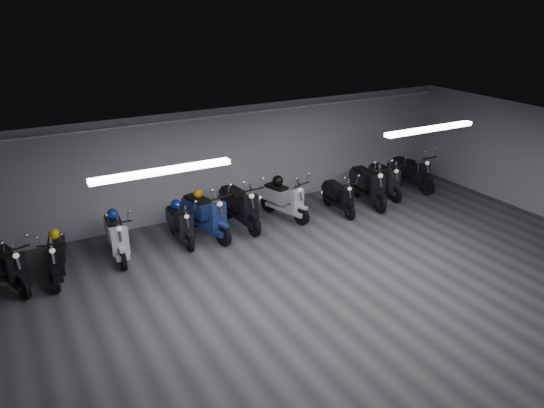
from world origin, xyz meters
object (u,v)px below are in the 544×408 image
helmet_3 (198,193)px  scooter_10 (412,167)px  scooter_4 (205,208)px  helmet_4 (176,204)px  scooter_2 (116,230)px  scooter_5 (240,199)px  scooter_7 (339,191)px  helmet_2 (54,234)px  scooter_6 (285,194)px  scooter_9 (385,174)px  scooter_8 (369,179)px  scooter_1 (55,251)px  scooter_0 (7,259)px  helmet_1 (113,214)px  helmet_0 (278,181)px  scooter_3 (180,218)px

helmet_3 → scooter_10: bearing=-1.1°
scooter_4 → scooter_10: size_ratio=1.07×
helmet_4 → scooter_2: bearing=-168.9°
scooter_4 → scooter_5: (0.96, 0.12, -0.00)m
scooter_7 → helmet_2: bearing=-177.9°
scooter_2 → helmet_2: (-1.26, -0.08, 0.22)m
scooter_6 → scooter_9: (3.37, 0.03, -0.01)m
scooter_4 → scooter_7: (3.67, -0.32, -0.14)m
scooter_4 → scooter_6: scooter_4 is taller
scooter_6 → scooter_8: size_ratio=0.91×
scooter_1 → scooter_10: size_ratio=0.91×
helmet_4 → scooter_5: bearing=-3.7°
scooter_5 → scooter_9: bearing=-4.8°
scooter_0 → helmet_1: (2.21, 0.53, 0.30)m
helmet_1 → helmet_2: 1.32m
scooter_2 → helmet_3: (2.06, 0.34, 0.37)m
scooter_10 → scooter_4: bearing=174.4°
scooter_6 → helmet_0: scooter_6 is taller
scooter_10 → helmet_1: scooter_10 is taller
helmet_1 → helmet_2: bearing=-165.4°
scooter_7 → helmet_1: size_ratio=6.58×
scooter_5 → helmet_3: (-1.03, 0.15, 0.30)m
helmet_2 → scooter_2: bearing=3.8°
scooter_1 → scooter_0: bearing=-171.7°
scooter_1 → scooter_2: scooter_2 is taller
scooter_9 → helmet_2: (-8.97, -0.23, 0.23)m
scooter_1 → scooter_4: 3.46m
scooter_7 → helmet_3: size_ratio=7.12×
scooter_4 → helmet_2: bearing=168.9°
scooter_2 → scooter_10: size_ratio=0.97×
scooter_4 → scooter_9: bearing=-12.9°
scooter_0 → helmet_4: scooter_0 is taller
scooter_1 → scooter_9: scooter_9 is taller
helmet_2 → scooter_6: bearing=2.1°
helmet_1 → scooter_3: bearing=-7.2°
scooter_2 → scooter_4: (2.13, 0.07, 0.07)m
scooter_1 → helmet_3: scooter_1 is taller
scooter_10 → scooter_6: bearing=174.4°
scooter_8 → helmet_4: size_ratio=7.94×
scooter_3 → scooter_4: bearing=0.4°
scooter_2 → helmet_3: 2.12m
scooter_2 → helmet_0: scooter_2 is taller
scooter_4 → helmet_1: scooter_4 is taller
scooter_8 → helmet_2: size_ratio=8.67×
scooter_2 → helmet_3: scooter_2 is taller
scooter_2 → helmet_1: bearing=90.0°
scooter_8 → scooter_9: bearing=27.6°
scooter_3 → scooter_7: scooter_3 is taller
helmet_2 → scooter_10: bearing=1.7°
scooter_8 → scooter_10: size_ratio=1.07×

